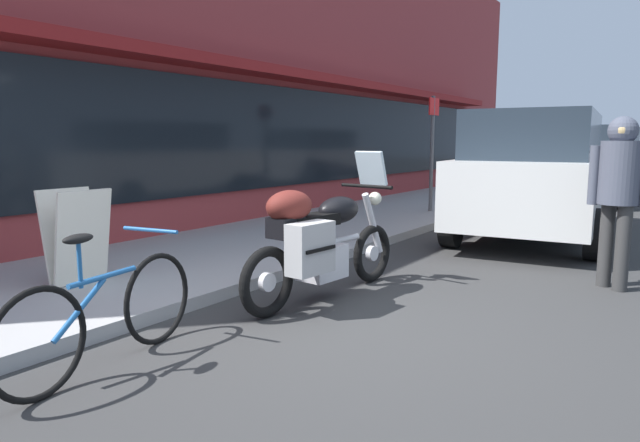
# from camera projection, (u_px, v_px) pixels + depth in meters

# --- Properties ---
(ground_plane) EXTENTS (80.00, 80.00, 0.00)m
(ground_plane) POSITION_uv_depth(u_px,v_px,m) (351.00, 329.00, 4.43)
(ground_plane) COLOR #313131
(storefront_building) EXTENTS (21.36, 0.90, 6.41)m
(storefront_building) POSITION_uv_depth(u_px,v_px,m) (338.00, 63.00, 11.88)
(storefront_building) COLOR #953435
(storefront_building) RESTS_ON ground_plane
(sidewalk_curb) EXTENTS (30.00, 2.83, 0.12)m
(sidewalk_curb) POSITION_uv_depth(u_px,v_px,m) (444.00, 200.00, 13.35)
(sidewalk_curb) COLOR #9A9A9A
(sidewalk_curb) RESTS_ON ground_plane
(touring_motorcycle) EXTENTS (2.18, 0.62, 1.38)m
(touring_motorcycle) POSITION_uv_depth(u_px,v_px,m) (319.00, 238.00, 5.13)
(touring_motorcycle) COLOR black
(touring_motorcycle) RESTS_ON ground_plane
(parked_bicycle) EXTENTS (1.67, 0.48, 0.93)m
(parked_bicycle) POSITION_uv_depth(u_px,v_px,m) (105.00, 314.00, 3.63)
(parked_bicycle) COLOR black
(parked_bicycle) RESTS_ON ground_plane
(parked_minivan) EXTENTS (4.91, 2.38, 1.89)m
(parked_minivan) POSITION_uv_depth(u_px,v_px,m) (537.00, 173.00, 8.55)
(parked_minivan) COLOR silver
(parked_minivan) RESTS_ON ground_plane
(pedestrian_walking) EXTENTS (0.38, 0.56, 1.73)m
(pedestrian_walking) POSITION_uv_depth(u_px,v_px,m) (619.00, 182.00, 5.50)
(pedestrian_walking) COLOR #323232
(pedestrian_walking) RESTS_ON ground_plane
(sandwich_board_sign) EXTENTS (0.55, 0.41, 0.91)m
(sandwich_board_sign) POSITION_uv_depth(u_px,v_px,m) (76.00, 236.00, 5.36)
(sandwich_board_sign) COLOR silver
(sandwich_board_sign) RESTS_ON sidewalk_curb
(parking_sign_pole) EXTENTS (0.44, 0.07, 2.20)m
(parking_sign_pole) POSITION_uv_depth(u_px,v_px,m) (432.00, 143.00, 10.68)
(parking_sign_pole) COLOR #59595B
(parking_sign_pole) RESTS_ON sidewalk_curb
(parked_car_down_block) EXTENTS (4.59, 2.42, 1.82)m
(parked_car_down_block) POSITION_uv_depth(u_px,v_px,m) (589.00, 162.00, 13.68)
(parked_car_down_block) COLOR #B7B7BC
(parked_car_down_block) RESTS_ON ground_plane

